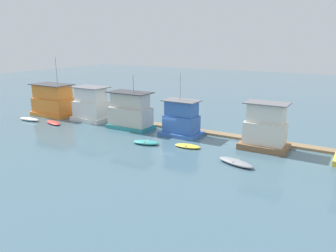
{
  "coord_description": "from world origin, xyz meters",
  "views": [
    {
      "loc": [
        21.42,
        -36.77,
        12.29
      ],
      "look_at": [
        0.0,
        -1.0,
        1.4
      ],
      "focal_mm": 35.0,
      "sensor_mm": 36.0,
      "label": 1
    }
  ],
  "objects": [
    {
      "name": "houseboat_white",
      "position": [
        -15.03,
        0.54,
        2.38
      ],
      "size": [
        5.82,
        4.02,
        5.35
      ],
      "color": "white",
      "rests_on": "ground_plane"
    },
    {
      "name": "dinghy_grey",
      "position": [
        11.24,
        -6.27,
        0.25
      ],
      "size": [
        4.32,
        2.47,
        0.51
      ],
      "color": "gray",
      "rests_on": "ground_plane"
    },
    {
      "name": "dinghy_white",
      "position": [
        -23.35,
        -4.84,
        0.25
      ],
      "size": [
        4.0,
        1.44,
        0.5
      ],
      "color": "white",
      "rests_on": "ground_plane"
    },
    {
      "name": "dinghy_red",
      "position": [
        -18.47,
        -4.24,
        0.18
      ],
      "size": [
        3.98,
        2.32,
        0.36
      ],
      "color": "red",
      "rests_on": "ground_plane"
    },
    {
      "name": "dinghy_yellow",
      "position": [
        4.42,
        -3.85,
        0.18
      ],
      "size": [
        3.35,
        1.78,
        0.36
      ],
      "color": "yellow",
      "rests_on": "ground_plane"
    },
    {
      "name": "houseboat_teal",
      "position": [
        -6.76,
        -0.23,
        2.39
      ],
      "size": [
        6.48,
        3.57,
        7.69
      ],
      "color": "teal",
      "rests_on": "ground_plane"
    },
    {
      "name": "houseboat_orange",
      "position": [
        -23.11,
        -0.12,
        2.48
      ],
      "size": [
        7.16,
        4.19,
        9.71
      ],
      "color": "orange",
      "rests_on": "ground_plane"
    },
    {
      "name": "dock_walkway",
      "position": [
        0.0,
        2.95,
        0.15
      ],
      "size": [
        59.6,
        1.5,
        0.3
      ],
      "primitive_type": "cube",
      "color": "#846B4C",
      "rests_on": "ground_plane"
    },
    {
      "name": "houseboat_blue",
      "position": [
        1.25,
        0.37,
        2.14
      ],
      "size": [
        5.31,
        3.63,
        8.3
      ],
      "color": "#3866B7",
      "rests_on": "ground_plane"
    },
    {
      "name": "dinghy_teal",
      "position": [
        -0.53,
        -5.36,
        0.24
      ],
      "size": [
        3.54,
        2.17,
        0.47
      ],
      "color": "teal",
      "rests_on": "ground_plane"
    },
    {
      "name": "mooring_post_far_right",
      "position": [
        12.1,
        1.95,
        0.84
      ],
      "size": [
        0.26,
        0.26,
        1.68
      ],
      "primitive_type": "cylinder",
      "color": "#846B4C",
      "rests_on": "ground_plane"
    },
    {
      "name": "houseboat_brown",
      "position": [
        12.33,
        0.25,
        2.39
      ],
      "size": [
        5.46,
        3.6,
        5.51
      ],
      "color": "brown",
      "rests_on": "ground_plane"
    },
    {
      "name": "ground_plane",
      "position": [
        0.0,
        0.0,
        0.0
      ],
      "size": [
        200.0,
        200.0,
        0.0
      ],
      "primitive_type": "plane",
      "color": "#426070"
    }
  ]
}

